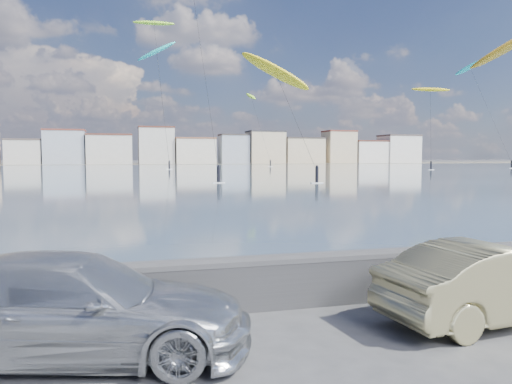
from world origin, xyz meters
TOP-DOWN VIEW (x-y plane):
  - ground at (0.00, 0.00)m, footprint 700.00×700.00m
  - bay_water at (0.00, 91.50)m, footprint 500.00×177.00m
  - far_shore_strip at (0.00, 200.00)m, footprint 500.00×60.00m
  - seawall at (0.00, 2.70)m, footprint 400.00×0.36m
  - far_buildings at (1.31, 186.00)m, footprint 240.79×13.26m
  - car_silver at (-2.53, 1.23)m, footprint 5.60×3.30m
  - car_champagne at (4.63, 0.93)m, footprint 4.51×1.98m
  - kitesurfer_1 at (17.33, 55.04)m, footprint 9.16×14.01m
  - kitesurfer_5 at (7.02, 120.22)m, footprint 10.00×9.23m
  - kitesurfer_9 at (66.64, 94.36)m, footprint 8.00×10.32m
  - kitesurfer_10 at (5.97, 112.29)m, footprint 9.90×10.20m
  - kitesurfer_12 at (36.66, 141.93)m, footprint 4.59×18.73m
  - kitesurfer_13 at (88.97, 109.37)m, footprint 6.83×18.52m

SIDE VIEW (x-z plane):
  - ground at x=0.00m, z-range 0.00..0.00m
  - bay_water at x=0.00m, z-range 0.01..0.01m
  - far_shore_strip at x=0.00m, z-range 0.01..0.01m
  - seawall at x=0.00m, z-range 0.04..1.12m
  - car_champagne at x=4.63m, z-range 0.00..1.44m
  - car_silver at x=-2.53m, z-range 0.00..1.52m
  - far_buildings at x=1.31m, z-range -1.27..13.33m
  - kitesurfer_1 at x=17.33m, z-range 5.14..22.19m
  - kitesurfer_9 at x=66.64m, z-range 8.31..27.54m
  - kitesurfer_12 at x=36.66m, z-range 9.29..32.63m
  - kitesurfer_13 at x=88.97m, z-range 11.73..41.02m
  - kitesurfer_5 at x=7.02m, z-range 12.56..44.44m
  - kitesurfer_10 at x=5.97m, z-range 15.94..50.21m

